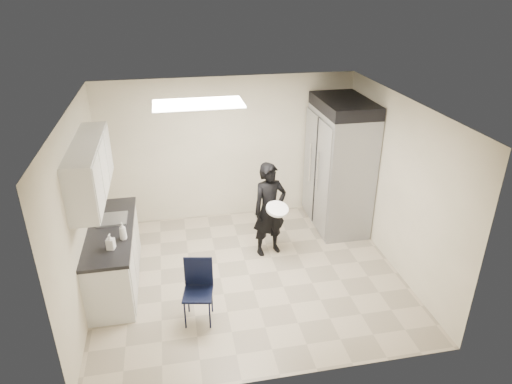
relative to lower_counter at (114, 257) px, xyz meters
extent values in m
plane|color=tan|center=(1.95, -0.20, -0.43)|extent=(4.50, 4.50, 0.00)
plane|color=silver|center=(1.95, -0.20, 2.17)|extent=(4.50, 4.50, 0.00)
plane|color=beige|center=(1.95, 1.80, 0.87)|extent=(4.50, 0.00, 4.50)
plane|color=beige|center=(-0.30, -0.20, 0.87)|extent=(0.00, 4.00, 4.00)
plane|color=beige|center=(4.20, -0.20, 0.87)|extent=(0.00, 4.00, 4.00)
cube|color=white|center=(1.35, 0.20, 2.14)|extent=(1.20, 0.60, 0.02)
cube|color=silver|center=(0.00, 0.00, 0.00)|extent=(0.60, 1.90, 0.86)
cube|color=black|center=(0.00, 0.00, 0.46)|extent=(0.64, 1.95, 0.05)
cube|color=gray|center=(0.02, 0.25, 0.44)|extent=(0.42, 0.40, 0.14)
cylinder|color=silver|center=(-0.18, 0.25, 0.59)|extent=(0.02, 0.02, 0.24)
cube|color=silver|center=(-0.13, 0.00, 1.40)|extent=(0.35, 1.80, 0.75)
cube|color=black|center=(-0.19, 1.15, 1.19)|extent=(0.22, 0.30, 0.35)
cube|color=yellow|center=(-0.29, -0.10, 0.79)|extent=(0.00, 0.12, 0.07)
cube|color=yellow|center=(-0.29, 0.10, 0.75)|extent=(0.00, 0.12, 0.07)
cube|color=gray|center=(3.78, 1.07, 0.62)|extent=(0.80, 1.35, 2.10)
cube|color=black|center=(3.78, 1.07, 1.77)|extent=(0.80, 1.35, 0.20)
cube|color=black|center=(1.13, -1.05, -0.01)|extent=(0.43, 0.43, 0.84)
imported|color=black|center=(2.39, 0.37, 0.35)|extent=(0.65, 0.51, 1.55)
cylinder|color=white|center=(2.45, 0.13, 0.48)|extent=(0.42, 0.42, 0.04)
imported|color=silver|center=(0.22, -0.33, 0.61)|extent=(0.12, 0.12, 0.26)
imported|color=#B2B1BE|center=(0.07, -0.54, 0.59)|extent=(0.12, 0.12, 0.22)
camera|label=1|loc=(0.95, -5.83, 3.70)|focal=32.00mm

